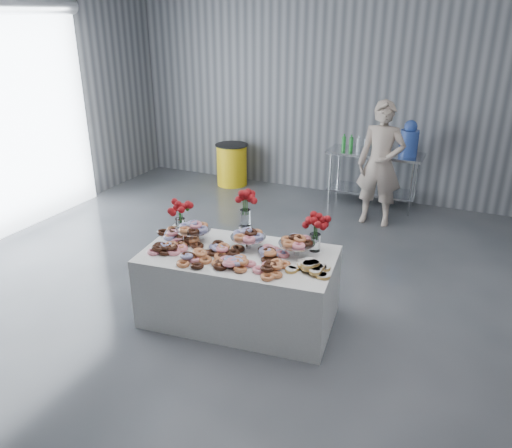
{
  "coord_description": "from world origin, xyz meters",
  "views": [
    {
      "loc": [
        2.07,
        -3.78,
        2.93
      ],
      "look_at": [
        0.05,
        0.58,
        0.91
      ],
      "focal_mm": 35.0,
      "sensor_mm": 36.0,
      "label": 1
    }
  ],
  "objects": [
    {
      "name": "room_walls",
      "position": [
        -0.27,
        0.07,
        2.64
      ],
      "size": [
        8.04,
        9.04,
        4.02
      ],
      "color": "gray",
      "rests_on": "ground"
    },
    {
      "name": "cake_stand_mid",
      "position": [
        0.08,
        0.32,
        0.89
      ],
      "size": [
        0.36,
        0.36,
        0.17
      ],
      "color": "silver",
      "rests_on": "display_table"
    },
    {
      "name": "bouquet_center",
      "position": [
        -0.04,
        0.51,
        1.13
      ],
      "size": [
        0.26,
        0.26,
        0.57
      ],
      "color": "silver",
      "rests_on": "display_table"
    },
    {
      "name": "display_table",
      "position": [
        0.05,
        0.17,
        0.38
      ],
      "size": [
        2.01,
        1.22,
        0.75
      ],
      "primitive_type": "cube",
      "rotation": [
        0.0,
        0.0,
        0.12
      ],
      "color": "white",
      "rests_on": "ground"
    },
    {
      "name": "person",
      "position": [
        0.76,
        3.38,
        0.92
      ],
      "size": [
        0.67,
        0.45,
        1.84
      ],
      "primitive_type": "imported",
      "rotation": [
        0.0,
        0.0,
        0.01
      ],
      "color": "#CC8C93",
      "rests_on": "ground"
    },
    {
      "name": "ground",
      "position": [
        0.0,
        0.0,
        0.0
      ],
      "size": [
        9.0,
        9.0,
        0.0
      ],
      "primitive_type": "plane",
      "color": "#373A3E",
      "rests_on": "ground"
    },
    {
      "name": "trash_barrel",
      "position": [
        -2.07,
        4.1,
        0.38
      ],
      "size": [
        0.59,
        0.59,
        0.76
      ],
      "rotation": [
        0.0,
        0.0,
        -0.09
      ],
      "color": "yellow",
      "rests_on": "ground"
    },
    {
      "name": "water_jug",
      "position": [
        1.03,
        4.1,
        1.15
      ],
      "size": [
        0.28,
        0.28,
        0.55
      ],
      "color": "blue",
      "rests_on": "prep_table"
    },
    {
      "name": "drink_bottles",
      "position": [
        0.21,
        4.0,
        1.04
      ],
      "size": [
        0.54,
        0.08,
        0.27
      ],
      "primitive_type": null,
      "color": "#268C33",
      "rests_on": "prep_table"
    },
    {
      "name": "bouquet_right",
      "position": [
        0.71,
        0.55,
        1.05
      ],
      "size": [
        0.26,
        0.26,
        0.42
      ],
      "color": "white",
      "rests_on": "display_table"
    },
    {
      "name": "danish_pile",
      "position": [
        0.81,
        0.11,
        0.81
      ],
      "size": [
        0.48,
        0.48,
        0.11
      ],
      "primitive_type": null,
      "color": "white",
      "rests_on": "display_table"
    },
    {
      "name": "bouquet_left",
      "position": [
        -0.72,
        0.33,
        1.05
      ],
      "size": [
        0.26,
        0.26,
        0.42
      ],
      "color": "white",
      "rests_on": "display_table"
    },
    {
      "name": "cake_stand_left",
      "position": [
        -0.51,
        0.25,
        0.89
      ],
      "size": [
        0.36,
        0.36,
        0.17
      ],
      "color": "silver",
      "rests_on": "display_table"
    },
    {
      "name": "prep_table",
      "position": [
        0.53,
        4.1,
        0.62
      ],
      "size": [
        1.5,
        0.6,
        0.9
      ],
      "color": "silver",
      "rests_on": "ground"
    },
    {
      "name": "cake_stand_right",
      "position": [
        0.58,
        0.38,
        0.89
      ],
      "size": [
        0.36,
        0.36,
        0.17
      ],
      "color": "silver",
      "rests_on": "display_table"
    },
    {
      "name": "donut_mounds",
      "position": [
        0.05,
        0.12,
        0.8
      ],
      "size": [
        1.89,
        1.01,
        0.09
      ],
      "primitive_type": null,
      "rotation": [
        0.0,
        0.0,
        0.12
      ],
      "color": "#C27747",
      "rests_on": "display_table"
    }
  ]
}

